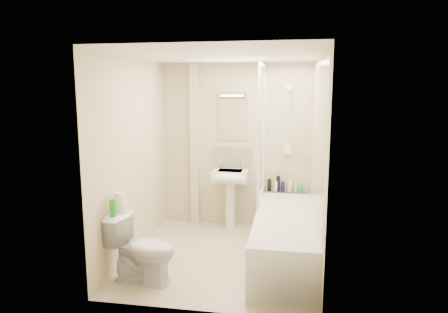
# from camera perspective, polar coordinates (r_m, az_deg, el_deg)

# --- Properties ---
(floor) EXTENTS (2.50, 2.50, 0.00)m
(floor) POSITION_cam_1_polar(r_m,az_deg,el_deg) (5.04, -0.24, -14.02)
(floor) COLOR beige
(floor) RESTS_ON ground
(wall_back) EXTENTS (2.20, 0.02, 2.40)m
(wall_back) POSITION_cam_1_polar(r_m,az_deg,el_deg) (5.91, 1.80, 1.60)
(wall_back) COLOR beige
(wall_back) RESTS_ON ground
(wall_left) EXTENTS (0.02, 2.50, 2.40)m
(wall_left) POSITION_cam_1_polar(r_m,az_deg,el_deg) (5.00, -12.78, -0.09)
(wall_left) COLOR beige
(wall_left) RESTS_ON ground
(wall_right) EXTENTS (0.02, 2.50, 2.40)m
(wall_right) POSITION_cam_1_polar(r_m,az_deg,el_deg) (4.64, 13.27, -0.83)
(wall_right) COLOR beige
(wall_right) RESTS_ON ground
(ceiling) EXTENTS (2.20, 2.50, 0.02)m
(ceiling) POSITION_cam_1_polar(r_m,az_deg,el_deg) (4.64, -0.26, 14.31)
(ceiling) COLOR white
(ceiling) RESTS_ON wall_back
(tile_back) EXTENTS (0.70, 0.01, 1.75)m
(tile_back) POSITION_cam_1_polar(r_m,az_deg,el_deg) (5.82, 9.15, 3.59)
(tile_back) COLOR beige
(tile_back) RESTS_ON wall_back
(tile_right) EXTENTS (0.01, 2.10, 1.75)m
(tile_right) POSITION_cam_1_polar(r_m,az_deg,el_deg) (4.61, 13.23, 1.94)
(tile_right) COLOR beige
(tile_right) RESTS_ON wall_right
(pipe_boxing) EXTENTS (0.12, 0.12, 2.40)m
(pipe_boxing) POSITION_cam_1_polar(r_m,az_deg,el_deg) (5.97, -4.18, 1.65)
(pipe_boxing) COLOR beige
(pipe_boxing) RESTS_ON ground
(splashback) EXTENTS (0.60, 0.02, 0.30)m
(splashback) POSITION_cam_1_polar(r_m,az_deg,el_deg) (5.94, 1.17, -0.03)
(splashback) COLOR beige
(splashback) RESTS_ON wall_back
(mirror) EXTENTS (0.46, 0.01, 0.60)m
(mirror) POSITION_cam_1_polar(r_m,az_deg,el_deg) (5.87, 1.19, 5.27)
(mirror) COLOR white
(mirror) RESTS_ON wall_back
(strip_light) EXTENTS (0.42, 0.07, 0.07)m
(strip_light) POSITION_cam_1_polar(r_m,az_deg,el_deg) (5.83, 1.17, 8.88)
(strip_light) COLOR silver
(strip_light) RESTS_ON wall_back
(bathtub) EXTENTS (0.70, 2.10, 0.55)m
(bathtub) POSITION_cam_1_polar(r_m,az_deg,el_deg) (4.87, 8.67, -11.32)
(bathtub) COLOR white
(bathtub) RESTS_ON ground
(shower_screen) EXTENTS (0.04, 0.92, 1.80)m
(shower_screen) POSITION_cam_1_polar(r_m,az_deg,el_deg) (5.40, 5.39, 3.48)
(shower_screen) COLOR white
(shower_screen) RESTS_ON bathtub
(shower_fixture) EXTENTS (0.10, 0.16, 0.99)m
(shower_fixture) POSITION_cam_1_polar(r_m,az_deg,el_deg) (5.77, 9.16, 4.74)
(shower_fixture) COLOR white
(shower_fixture) RESTS_ON wall_back
(pedestal_sink) EXTENTS (0.51, 0.47, 0.98)m
(pedestal_sink) POSITION_cam_1_polar(r_m,az_deg,el_deg) (5.79, 0.84, -3.73)
(pedestal_sink) COLOR white
(pedestal_sink) RESTS_ON ground
(bottle_black_a) EXTENTS (0.06, 0.06, 0.18)m
(bottle_black_a) POSITION_cam_1_polar(r_m,az_deg,el_deg) (5.88, 6.49, -4.06)
(bottle_black_a) COLOR black
(bottle_black_a) RESTS_ON bathtub
(bottle_white_a) EXTENTS (0.06, 0.06, 0.15)m
(bottle_white_a) POSITION_cam_1_polar(r_m,az_deg,el_deg) (5.88, 7.43, -4.21)
(bottle_white_a) COLOR white
(bottle_white_a) RESTS_ON bathtub
(bottle_black_b) EXTENTS (0.05, 0.05, 0.23)m
(bottle_black_b) POSITION_cam_1_polar(r_m,az_deg,el_deg) (5.87, 7.74, -3.87)
(bottle_black_b) COLOR black
(bottle_black_b) RESTS_ON bathtub
(bottle_blue) EXTENTS (0.06, 0.06, 0.15)m
(bottle_blue) POSITION_cam_1_polar(r_m,az_deg,el_deg) (5.88, 8.39, -4.27)
(bottle_blue) COLOR navy
(bottle_blue) RESTS_ON bathtub
(bottle_cream) EXTENTS (0.07, 0.07, 0.18)m
(bottle_cream) POSITION_cam_1_polar(r_m,az_deg,el_deg) (5.88, 9.42, -4.15)
(bottle_cream) COLOR beige
(bottle_cream) RESTS_ON bathtub
(bottle_white_b) EXTENTS (0.05, 0.05, 0.13)m
(bottle_white_b) POSITION_cam_1_polar(r_m,az_deg,el_deg) (5.88, 10.20, -4.38)
(bottle_white_b) COLOR silver
(bottle_white_b) RESTS_ON bathtub
(bottle_green) EXTENTS (0.07, 0.07, 0.09)m
(bottle_green) POSITION_cam_1_polar(r_m,az_deg,el_deg) (5.89, 10.83, -4.58)
(bottle_green) COLOR green
(bottle_green) RESTS_ON bathtub
(toilet) EXTENTS (0.58, 0.81, 0.72)m
(toilet) POSITION_cam_1_polar(r_m,az_deg,el_deg) (4.39, -11.55, -12.76)
(toilet) COLOR white
(toilet) RESTS_ON ground
(toilet_roll_lower) EXTENTS (0.11, 0.11, 0.11)m
(toilet_roll_lower) POSITION_cam_1_polar(r_m,az_deg,el_deg) (4.41, -14.38, -7.05)
(toilet_roll_lower) COLOR white
(toilet_roll_lower) RESTS_ON toilet
(toilet_roll_upper) EXTENTS (0.12, 0.12, 0.11)m
(toilet_roll_upper) POSITION_cam_1_polar(r_m,az_deg,el_deg) (4.39, -14.76, -5.65)
(toilet_roll_upper) COLOR white
(toilet_roll_upper) RESTS_ON toilet_roll_lower
(green_bottle) EXTENTS (0.07, 0.07, 0.19)m
(green_bottle) POSITION_cam_1_polar(r_m,az_deg,el_deg) (4.27, -15.59, -7.11)
(green_bottle) COLOR green
(green_bottle) RESTS_ON toilet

